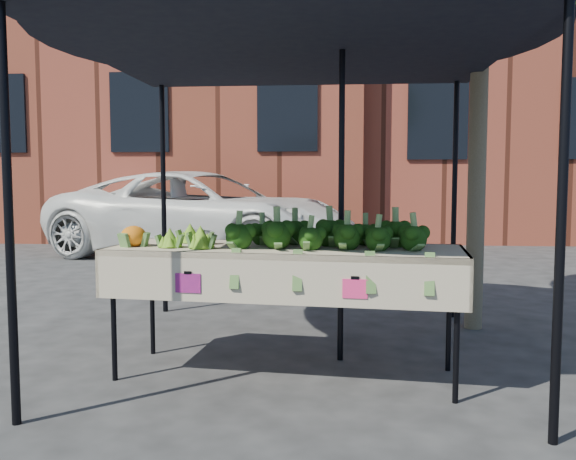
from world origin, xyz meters
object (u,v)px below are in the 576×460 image
(table, at_px, (285,312))
(canopy, at_px, (295,178))
(vehicle, at_px, (201,102))
(street_tree, at_px, (480,75))

(table, bearing_deg, canopy, 86.52)
(table, bearing_deg, vehicle, 107.90)
(table, relative_size, vehicle, 0.46)
(table, bearing_deg, street_tree, 43.07)
(table, xyz_separation_m, street_tree, (1.59, 1.49, 1.83))
(table, height_order, street_tree, street_tree)
(street_tree, bearing_deg, canopy, -147.09)
(vehicle, distance_m, street_tree, 6.08)
(canopy, distance_m, street_tree, 2.07)
(table, distance_m, canopy, 1.04)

